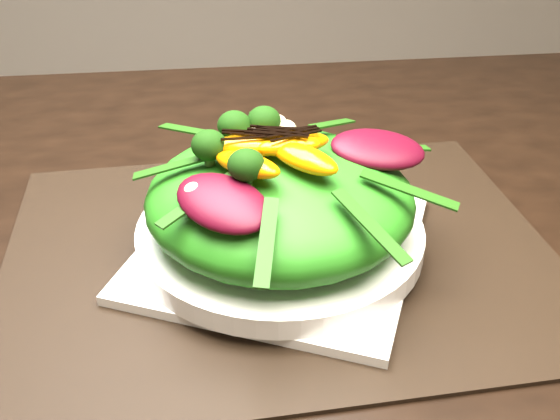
{
  "coord_description": "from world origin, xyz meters",
  "views": [
    {
      "loc": [
        -0.03,
        -0.52,
        1.1
      ],
      "look_at": [
        0.03,
        -0.04,
        0.8
      ],
      "focal_mm": 42.0,
      "sensor_mm": 36.0,
      "label": 1
    }
  ],
  "objects": [
    {
      "name": "radicchio_leaf",
      "position": [
        0.12,
        -0.03,
        0.84
      ],
      "size": [
        0.09,
        0.06,
        0.02
      ],
      "primitive_type": "ellipsoid",
      "rotation": [
        0.0,
        0.0,
        -0.13
      ],
      "color": "#3E0613",
      "rests_on": "lettuce_mound"
    },
    {
      "name": "macadamia_nut",
      "position": [
        0.05,
        -0.08,
        0.85
      ],
      "size": [
        0.02,
        0.02,
        0.02
      ],
      "primitive_type": "sphere",
      "rotation": [
        0.0,
        0.0,
        -0.26
      ],
      "color": "beige",
      "rests_on": "lettuce_mound"
    },
    {
      "name": "salad_bowl",
      "position": [
        0.03,
        -0.04,
        0.77
      ],
      "size": [
        0.31,
        0.31,
        0.02
      ],
      "primitive_type": "cylinder",
      "rotation": [
        0.0,
        0.0,
        0.27
      ],
      "color": "white",
      "rests_on": "plate_base"
    },
    {
      "name": "dining_table",
      "position": [
        0.0,
        0.0,
        0.73
      ],
      "size": [
        1.6,
        0.9,
        0.75
      ],
      "primitive_type": "cube",
      "color": "black",
      "rests_on": "floor"
    },
    {
      "name": "lettuce_mound",
      "position": [
        0.03,
        -0.04,
        0.81
      ],
      "size": [
        0.27,
        0.27,
        0.08
      ],
      "primitive_type": "ellipsoid",
      "rotation": [
        0.0,
        0.0,
        -0.2
      ],
      "color": "#2B7A16",
      "rests_on": "salad_bowl"
    },
    {
      "name": "broccoli_floret",
      "position": [
        -0.03,
        -0.02,
        0.86
      ],
      "size": [
        0.04,
        0.04,
        0.04
      ],
      "primitive_type": "sphere",
      "rotation": [
        0.0,
        0.0,
        0.08
      ],
      "color": "black",
      "rests_on": "lettuce_mound"
    },
    {
      "name": "plate_base",
      "position": [
        0.03,
        -0.04,
        0.76
      ],
      "size": [
        0.31,
        0.31,
        0.01
      ],
      "primitive_type": "cube",
      "rotation": [
        0.0,
        0.0,
        -0.42
      ],
      "color": "white",
      "rests_on": "placemat"
    },
    {
      "name": "placemat",
      "position": [
        0.03,
        -0.04,
        0.75
      ],
      "size": [
        0.5,
        0.39,
        0.0
      ],
      "primitive_type": "cube",
      "rotation": [
        0.0,
        0.0,
        0.04
      ],
      "color": "black",
      "rests_on": "dining_table"
    },
    {
      "name": "balsamic_drizzle",
      "position": [
        0.01,
        -0.03,
        0.86
      ],
      "size": [
        0.04,
        0.0,
        0.0
      ],
      "primitive_type": "cube",
      "rotation": [
        0.0,
        0.0,
        0.06
      ],
      "color": "black",
      "rests_on": "orange_segment"
    },
    {
      "name": "orange_segment",
      "position": [
        0.01,
        -0.03,
        0.86
      ],
      "size": [
        0.07,
        0.03,
        0.02
      ],
      "primitive_type": "ellipsoid",
      "rotation": [
        0.0,
        0.0,
        0.06
      ],
      "color": "orange",
      "rests_on": "lettuce_mound"
    }
  ]
}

